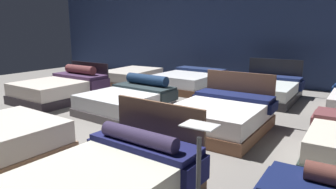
{
  "coord_description": "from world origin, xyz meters",
  "views": [
    {
      "loc": [
        3.3,
        -4.89,
        1.88
      ],
      "look_at": [
        0.23,
        -0.15,
        0.64
      ],
      "focal_mm": 32.41,
      "sensor_mm": 36.0,
      "label": 1
    }
  ],
  "objects": [
    {
      "name": "ground_plane",
      "position": [
        0.0,
        0.0,
        -0.01
      ],
      "size": [
        18.0,
        18.0,
        0.02
      ],
      "primitive_type": "cube",
      "color": "gray"
    },
    {
      "name": "showroom_back_wall",
      "position": [
        0.0,
        5.27,
        1.75
      ],
      "size": [
        18.0,
        0.06,
        3.5
      ],
      "primitive_type": "cube",
      "color": "navy",
      "rests_on": "ground_plane"
    },
    {
      "name": "bed_2",
      "position": [
        1.15,
        -2.85,
        0.26
      ],
      "size": [
        1.59,
        2.22,
        0.98
      ],
      "rotation": [
        0.0,
        0.0,
        -0.05
      ],
      "color": "brown",
      "rests_on": "ground_plane"
    },
    {
      "name": "bed_4",
      "position": [
        -3.37,
        0.21,
        0.3
      ],
      "size": [
        1.71,
        2.18,
        0.91
      ],
      "rotation": [
        0.0,
        0.0,
        -0.02
      ],
      "color": "black",
      "rests_on": "ground_plane"
    },
    {
      "name": "bed_5",
      "position": [
        -1.12,
        0.25,
        0.26
      ],
      "size": [
        1.68,
        2.02,
        0.78
      ],
      "rotation": [
        0.0,
        0.0,
        -0.06
      ],
      "color": "#564F53",
      "rests_on": "ground_plane"
    },
    {
      "name": "bed_6",
      "position": [
        1.19,
        0.19,
        0.27
      ],
      "size": [
        1.63,
        1.93,
        0.99
      ],
      "rotation": [
        0.0,
        0.0,
        -0.01
      ],
      "color": "brown",
      "rests_on": "ground_plane"
    },
    {
      "name": "bed_8",
      "position": [
        -3.43,
        3.16,
        0.23
      ],
      "size": [
        1.54,
        2.11,
        0.46
      ],
      "rotation": [
        0.0,
        0.0,
        0.05
      ],
      "color": "brown",
      "rests_on": "ground_plane"
    },
    {
      "name": "bed_9",
      "position": [
        -1.19,
        3.27,
        0.26
      ],
      "size": [
        1.78,
        2.14,
        0.59
      ],
      "rotation": [
        0.0,
        0.0,
        -0.04
      ],
      "color": "brown",
      "rests_on": "ground_plane"
    },
    {
      "name": "bed_10",
      "position": [
        1.14,
        3.22,
        0.25
      ],
      "size": [
        1.7,
        2.16,
        1.0
      ],
      "rotation": [
        0.0,
        0.0,
        0.01
      ],
      "color": "#242328",
      "rests_on": "ground_plane"
    }
  ]
}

